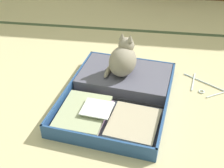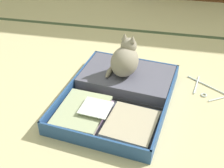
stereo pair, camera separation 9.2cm
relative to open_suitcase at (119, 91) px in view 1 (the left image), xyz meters
name	(u,v)px [view 1 (the left image)]	position (x,y,z in m)	size (l,w,h in m)	color
ground_plane	(96,116)	(-0.11, -0.21, -0.04)	(10.00, 10.00, 0.00)	#C7B987
tatami_border	(120,30)	(-0.11, 1.01, -0.04)	(4.80, 0.05, 0.00)	#3C4C30
open_suitcase	(119,91)	(0.00, 0.00, 0.00)	(0.74, 0.92, 0.09)	#274B83
black_cat	(123,59)	(0.01, 0.13, 0.16)	(0.24, 0.26, 0.28)	gray
clothes_hanger	(207,87)	(0.58, 0.18, -0.03)	(0.34, 0.28, 0.01)	silver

